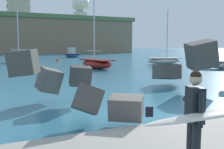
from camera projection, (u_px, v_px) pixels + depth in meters
ground_plane at (136, 114)px, 9.25m from camera, size 400.00×400.00×0.00m
breakwater_jetty at (137, 75)px, 11.70m from camera, size 30.70×7.74×2.82m
surfer_with_board at (199, 115)px, 4.29m from camera, size 2.09×1.47×1.78m
boat_near_centre at (164, 60)px, 34.18m from camera, size 4.77×2.60×7.06m
boat_mid_left at (96, 63)px, 27.50m from camera, size 2.66×5.40×7.72m
boat_mid_centre at (73, 54)px, 52.86m from camera, size 4.51×3.88×2.19m
boat_mid_right at (17, 59)px, 35.60m from camera, size 4.21×5.54×7.09m
mooring_buoy_outer at (58, 60)px, 39.76m from camera, size 0.44×0.44×0.44m
headland_bluff at (0, 35)px, 87.64m from camera, size 82.33×39.43×11.59m
radar_dome at (81, 7)px, 97.33m from camera, size 6.61×6.61×9.90m
station_building_central at (19, 9)px, 87.30m from camera, size 6.99×8.01×6.10m
station_building_east at (19, 13)px, 91.47m from camera, size 7.68×6.46×4.58m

